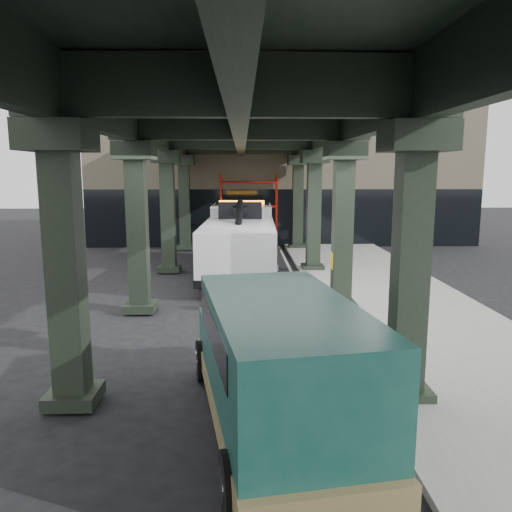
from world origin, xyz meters
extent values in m
plane|color=black|center=(0.00, 0.00, 0.00)|extent=(90.00, 90.00, 0.00)
cube|color=gray|center=(4.50, 2.00, 0.07)|extent=(5.00, 40.00, 0.15)
cube|color=silver|center=(1.70, 2.00, 0.01)|extent=(0.12, 38.00, 0.01)
cube|color=black|center=(2.60, -4.00, 2.50)|extent=(0.55, 0.55, 5.00)
cube|color=black|center=(2.60, -4.00, 4.75)|extent=(1.10, 1.10, 0.50)
cube|color=black|center=(2.60, -4.00, 0.18)|extent=(0.90, 0.90, 0.24)
cube|color=black|center=(2.60, 2.00, 2.50)|extent=(0.55, 0.55, 5.00)
cube|color=black|center=(2.60, 2.00, 4.75)|extent=(1.10, 1.10, 0.50)
cube|color=black|center=(2.60, 2.00, 0.18)|extent=(0.90, 0.90, 0.24)
cube|color=black|center=(2.60, 8.00, 2.50)|extent=(0.55, 0.55, 5.00)
cube|color=black|center=(2.60, 8.00, 4.75)|extent=(1.10, 1.10, 0.50)
cube|color=black|center=(2.60, 8.00, 0.18)|extent=(0.90, 0.90, 0.24)
cube|color=black|center=(2.60, 14.00, 2.50)|extent=(0.55, 0.55, 5.00)
cube|color=black|center=(2.60, 14.00, 4.75)|extent=(1.10, 1.10, 0.50)
cube|color=black|center=(2.60, 14.00, 0.18)|extent=(0.90, 0.90, 0.24)
cube|color=black|center=(-3.40, -4.00, 2.50)|extent=(0.55, 0.55, 5.00)
cube|color=black|center=(-3.40, -4.00, 4.75)|extent=(1.10, 1.10, 0.50)
cube|color=black|center=(-3.40, -4.00, 0.18)|extent=(0.90, 0.90, 0.24)
cube|color=black|center=(-3.40, 2.00, 2.50)|extent=(0.55, 0.55, 5.00)
cube|color=black|center=(-3.40, 2.00, 4.75)|extent=(1.10, 1.10, 0.50)
cube|color=black|center=(-3.40, 2.00, 0.18)|extent=(0.90, 0.90, 0.24)
cube|color=black|center=(-3.40, 8.00, 2.50)|extent=(0.55, 0.55, 5.00)
cube|color=black|center=(-3.40, 8.00, 4.75)|extent=(1.10, 1.10, 0.50)
cube|color=black|center=(-3.40, 8.00, 0.18)|extent=(0.90, 0.90, 0.24)
cube|color=black|center=(-3.40, 14.00, 2.50)|extent=(0.55, 0.55, 5.00)
cube|color=black|center=(-3.40, 14.00, 4.75)|extent=(1.10, 1.10, 0.50)
cube|color=black|center=(-3.40, 14.00, 0.18)|extent=(0.90, 0.90, 0.24)
cube|color=black|center=(2.60, 2.00, 5.55)|extent=(0.35, 32.00, 1.10)
cube|color=black|center=(-3.40, 2.00, 5.55)|extent=(0.35, 32.00, 1.10)
cube|color=black|center=(-0.40, 2.00, 5.55)|extent=(0.35, 32.00, 1.10)
cube|color=black|center=(-0.40, 2.00, 6.25)|extent=(7.40, 32.00, 0.30)
cube|color=#C6B793|center=(2.00, 20.00, 4.00)|extent=(22.00, 10.00, 8.00)
cylinder|color=red|center=(-1.50, 14.90, 2.00)|extent=(0.08, 0.08, 4.00)
cylinder|color=red|center=(-1.50, 14.10, 2.00)|extent=(0.08, 0.08, 4.00)
cylinder|color=red|center=(1.50, 14.90, 2.00)|extent=(0.08, 0.08, 4.00)
cylinder|color=red|center=(1.50, 14.10, 2.00)|extent=(0.08, 0.08, 4.00)
cylinder|color=red|center=(0.00, 14.90, 1.00)|extent=(3.00, 0.08, 0.08)
cylinder|color=red|center=(0.00, 14.90, 2.30)|extent=(3.00, 0.08, 0.08)
cylinder|color=red|center=(0.00, 14.90, 3.60)|extent=(3.00, 0.08, 0.08)
cube|color=black|center=(-0.46, 7.00, 0.77)|extent=(1.36, 8.30, 0.28)
cube|color=white|center=(-0.37, 9.81, 1.71)|extent=(2.67, 2.73, 1.98)
cube|color=white|center=(-0.33, 10.97, 1.16)|extent=(2.61, 0.85, 0.99)
cube|color=black|center=(-0.36, 10.08, 2.26)|extent=(2.47, 1.51, 0.94)
cube|color=white|center=(-0.50, 5.73, 1.49)|extent=(2.82, 5.59, 1.54)
cube|color=orange|center=(-0.37, 9.59, 2.81)|extent=(1.99, 0.37, 0.18)
cube|color=black|center=(-0.43, 7.94, 2.59)|extent=(1.78, 0.72, 0.66)
cylinder|color=black|center=(-0.49, 5.95, 2.31)|extent=(0.39, 3.86, 1.48)
cube|color=black|center=(-0.58, 2.92, 0.39)|extent=(0.38, 1.55, 0.20)
cube|color=black|center=(-0.61, 2.15, 0.33)|extent=(1.77, 0.33, 0.20)
cylinder|color=black|center=(-1.57, 10.18, 0.61)|extent=(0.42, 1.22, 1.21)
cylinder|color=silver|center=(-1.57, 10.18, 0.61)|extent=(0.45, 0.68, 0.67)
cylinder|color=black|center=(0.86, 10.10, 0.61)|extent=(0.42, 1.22, 1.21)
cylinder|color=silver|center=(0.86, 10.10, 0.61)|extent=(0.45, 0.68, 0.67)
cylinder|color=black|center=(-1.68, 6.54, 0.61)|extent=(0.42, 1.22, 1.21)
cylinder|color=silver|center=(-1.68, 6.54, 0.61)|extent=(0.45, 0.68, 0.67)
cylinder|color=black|center=(0.74, 6.47, 0.61)|extent=(0.42, 1.22, 1.21)
cylinder|color=silver|center=(0.74, 6.47, 0.61)|extent=(0.45, 0.68, 0.67)
cylinder|color=black|center=(-1.73, 5.11, 0.61)|extent=(0.42, 1.22, 1.21)
cylinder|color=silver|center=(-1.73, 5.11, 0.61)|extent=(0.45, 0.68, 0.67)
cylinder|color=black|center=(0.70, 5.03, 0.61)|extent=(0.42, 1.22, 1.21)
cylinder|color=silver|center=(0.70, 5.03, 0.61)|extent=(0.45, 0.68, 0.67)
cube|color=#124139|center=(-0.20, -2.74, 0.92)|extent=(2.14, 1.38, 0.88)
cube|color=#124139|center=(0.24, -5.38, 1.31)|extent=(2.73, 4.65, 1.90)
cube|color=olive|center=(0.18, -5.00, 0.53)|extent=(2.94, 5.71, 0.34)
cube|color=black|center=(-0.13, -3.13, 1.70)|extent=(1.94, 0.72, 0.81)
cube|color=black|center=(0.19, -5.10, 1.80)|extent=(2.62, 3.79, 0.53)
cube|color=silver|center=(-0.28, -2.24, 0.53)|extent=(1.94, 0.43, 0.29)
cylinder|color=black|center=(-1.15, -2.95, 0.41)|extent=(0.40, 0.85, 0.82)
cylinder|color=silver|center=(-1.15, -2.95, 0.41)|extent=(0.38, 0.49, 0.45)
cylinder|color=black|center=(0.77, -2.63, 0.41)|extent=(0.40, 0.85, 0.82)
cylinder|color=silver|center=(0.77, -2.63, 0.41)|extent=(0.38, 0.49, 0.45)
cylinder|color=black|center=(-0.48, -6.98, 0.41)|extent=(0.40, 0.85, 0.82)
cylinder|color=silver|center=(-0.48, -6.98, 0.41)|extent=(0.38, 0.49, 0.45)
cylinder|color=black|center=(1.44, -6.66, 0.41)|extent=(0.40, 0.85, 0.82)
cylinder|color=silver|center=(1.44, -6.66, 0.41)|extent=(0.38, 0.49, 0.45)
camera|label=1|loc=(-0.35, -12.53, 4.18)|focal=35.00mm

